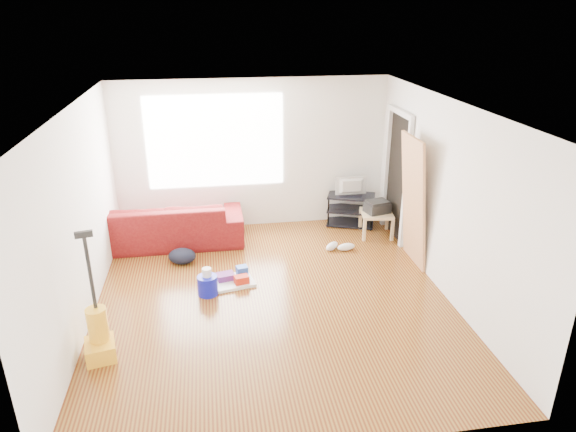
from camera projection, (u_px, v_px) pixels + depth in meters
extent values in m
cube|color=#5C230F|center=(273.00, 299.00, 6.70)|extent=(4.50, 5.00, 0.01)
cube|color=white|center=(271.00, 106.00, 5.75)|extent=(4.50, 5.00, 0.01)
cube|color=white|center=(253.00, 155.00, 8.51)|extent=(4.50, 0.01, 2.50)
cube|color=white|center=(313.00, 328.00, 3.94)|extent=(4.50, 0.01, 2.50)
cube|color=white|center=(78.00, 221.00, 5.90)|extent=(0.01, 5.00, 2.50)
cube|color=white|center=(446.00, 200.00, 6.55)|extent=(0.01, 5.00, 2.50)
cube|color=white|center=(215.00, 142.00, 8.31)|extent=(2.20, 0.01, 1.50)
cube|color=white|center=(406.00, 187.00, 7.78)|extent=(0.06, 0.08, 2.00)
cube|color=white|center=(386.00, 169.00, 8.60)|extent=(0.06, 0.08, 2.00)
cube|color=white|center=(401.00, 112.00, 7.80)|extent=(0.06, 0.98, 0.08)
cube|color=black|center=(398.00, 177.00, 8.20)|extent=(0.01, 0.86, 1.98)
imported|color=#56070C|center=(170.00, 243.00, 8.27)|extent=(2.36, 0.92, 0.69)
cube|color=black|center=(350.00, 223.00, 8.95)|extent=(0.90, 0.69, 0.03)
cube|color=black|center=(351.00, 209.00, 8.86)|extent=(0.90, 0.69, 0.03)
cube|color=black|center=(351.00, 196.00, 8.76)|extent=(0.90, 0.69, 0.03)
cylinder|color=black|center=(328.00, 213.00, 8.75)|extent=(0.03, 0.03, 0.55)
cylinder|color=black|center=(331.00, 204.00, 9.10)|extent=(0.03, 0.03, 0.55)
cylinder|color=black|center=(372.00, 216.00, 8.62)|extent=(0.03, 0.03, 0.55)
cylinder|color=black|center=(373.00, 207.00, 8.98)|extent=(0.03, 0.03, 0.55)
imported|color=black|center=(352.00, 187.00, 8.70)|extent=(0.54, 0.07, 0.31)
cube|color=#DBB982|center=(377.00, 213.00, 8.42)|extent=(0.57, 0.57, 0.05)
cube|color=#DBB982|center=(364.00, 230.00, 8.28)|extent=(0.05, 0.05, 0.36)
cube|color=#DBB982|center=(360.00, 220.00, 8.70)|extent=(0.05, 0.05, 0.36)
cube|color=#DBB982|center=(392.00, 230.00, 8.29)|extent=(0.05, 0.05, 0.36)
cube|color=#DBB982|center=(387.00, 219.00, 8.71)|extent=(0.05, 0.05, 0.36)
cube|color=black|center=(377.00, 208.00, 8.38)|extent=(0.44, 0.37, 0.16)
cube|color=black|center=(378.00, 202.00, 8.34)|extent=(0.39, 0.33, 0.04)
cylinder|color=#0F14BE|center=(208.00, 294.00, 6.81)|extent=(0.33, 0.33, 0.27)
cylinder|color=white|center=(207.00, 281.00, 6.74)|extent=(0.12, 0.12, 0.11)
cube|color=white|center=(234.00, 282.00, 7.06)|extent=(0.61, 0.53, 0.04)
cube|color=red|center=(242.00, 279.00, 6.97)|extent=(0.21, 0.17, 0.11)
cube|color=#62266E|center=(225.00, 276.00, 7.07)|extent=(0.26, 0.22, 0.09)
cube|color=blue|center=(242.00, 271.00, 7.14)|extent=(0.17, 0.16, 0.15)
ellipsoid|color=black|center=(183.00, 263.00, 7.63)|extent=(0.46, 0.40, 0.22)
ellipsoid|color=white|center=(332.00, 246.00, 8.02)|extent=(0.29, 0.29, 0.12)
ellipsoid|color=white|center=(346.00, 247.00, 8.00)|extent=(0.30, 0.17, 0.12)
cube|color=yellow|center=(101.00, 350.00, 5.54)|extent=(0.37, 0.41, 0.20)
cylinder|color=yellow|center=(98.00, 324.00, 5.48)|extent=(0.22, 0.22, 0.38)
cylinder|color=black|center=(90.00, 273.00, 5.29)|extent=(0.04, 0.04, 0.82)
cube|color=black|center=(84.00, 234.00, 5.12)|extent=(0.18, 0.08, 0.07)
cube|color=#BF7F50|center=(408.00, 261.00, 7.68)|extent=(0.24, 0.77, 1.91)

